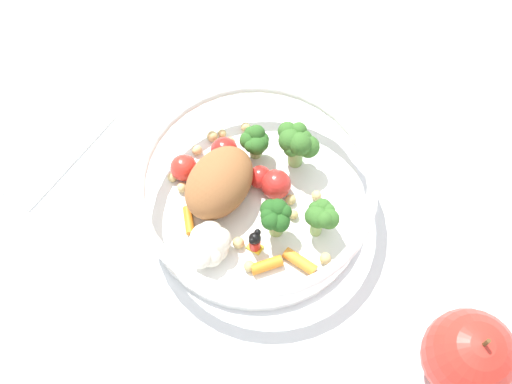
# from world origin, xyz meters

# --- Properties ---
(ground_plane) EXTENTS (2.40, 2.40, 0.00)m
(ground_plane) POSITION_xyz_m (0.00, 0.00, 0.00)
(ground_plane) COLOR white
(food_container) EXTENTS (0.24, 0.24, 0.07)m
(food_container) POSITION_xyz_m (0.01, 0.01, 0.03)
(food_container) COLOR white
(food_container) RESTS_ON ground_plane
(loose_apple) EXTENTS (0.08, 0.08, 0.10)m
(loose_apple) POSITION_xyz_m (0.03, 0.26, 0.04)
(loose_apple) COLOR red
(loose_apple) RESTS_ON ground_plane
(folded_napkin) EXTENTS (0.15, 0.12, 0.01)m
(folded_napkin) POSITION_xyz_m (0.09, -0.24, 0.00)
(folded_napkin) COLOR white
(folded_napkin) RESTS_ON ground_plane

